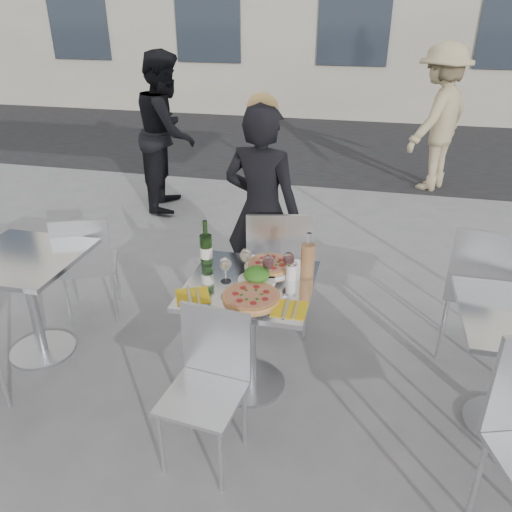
% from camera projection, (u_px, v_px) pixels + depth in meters
% --- Properties ---
extents(ground, '(80.00, 80.00, 0.00)m').
position_uv_depth(ground, '(251.00, 385.00, 3.20)').
color(ground, slate).
extents(street_asphalt, '(24.00, 5.00, 0.00)m').
position_uv_depth(street_asphalt, '(338.00, 143.00, 8.85)').
color(street_asphalt, black).
rests_on(street_asphalt, ground).
extents(main_table, '(0.72, 0.72, 0.75)m').
position_uv_depth(main_table, '(250.00, 314.00, 2.95)').
color(main_table, '#B7BABF').
rests_on(main_table, ground).
extents(side_table_left, '(0.72, 0.72, 0.75)m').
position_uv_depth(side_table_left, '(28.00, 285.00, 3.26)').
color(side_table_left, '#B7BABF').
rests_on(side_table_left, ground).
extents(chair_far, '(0.53, 0.54, 0.98)m').
position_uv_depth(chair_far, '(279.00, 262.00, 3.46)').
color(chair_far, silver).
rests_on(chair_far, ground).
extents(chair_near, '(0.42, 0.43, 0.83)m').
position_uv_depth(chair_near, '(209.00, 375.00, 2.54)').
color(chair_near, silver).
rests_on(chair_near, ground).
extents(side_chair_lfar, '(0.52, 0.53, 0.86)m').
position_uv_depth(side_chair_lfar, '(87.00, 260.00, 3.65)').
color(side_chair_lfar, silver).
rests_on(side_chair_lfar, ground).
extents(side_chair_rfar, '(0.54, 0.55, 1.00)m').
position_uv_depth(side_chair_rfar, '(485.00, 285.00, 3.17)').
color(side_chair_rfar, silver).
rests_on(side_chair_rfar, ground).
extents(woman_diner, '(0.65, 0.49, 1.61)m').
position_uv_depth(woman_diner, '(262.00, 212.00, 3.69)').
color(woman_diner, black).
rests_on(woman_diner, ground).
extents(pedestrian_a, '(0.83, 0.98, 1.77)m').
position_uv_depth(pedestrian_a, '(167.00, 132.00, 5.69)').
color(pedestrian_a, black).
rests_on(pedestrian_a, ground).
extents(pedestrian_b, '(1.18, 1.35, 1.81)m').
position_uv_depth(pedestrian_b, '(438.00, 118.00, 6.28)').
color(pedestrian_b, tan).
rests_on(pedestrian_b, ground).
extents(pizza_near, '(0.32, 0.32, 0.02)m').
position_uv_depth(pizza_near, '(251.00, 296.00, 2.71)').
color(pizza_near, tan).
rests_on(pizza_near, main_table).
extents(pizza_far, '(0.31, 0.31, 0.03)m').
position_uv_depth(pizza_far, '(270.00, 265.00, 3.03)').
color(pizza_far, white).
rests_on(pizza_far, main_table).
extents(salad_plate, '(0.22, 0.22, 0.09)m').
position_uv_depth(salad_plate, '(257.00, 276.00, 2.86)').
color(salad_plate, white).
rests_on(salad_plate, main_table).
extents(wine_bottle, '(0.07, 0.08, 0.29)m').
position_uv_depth(wine_bottle, '(206.00, 249.00, 3.00)').
color(wine_bottle, '#28531F').
rests_on(wine_bottle, main_table).
extents(carafe, '(0.08, 0.08, 0.29)m').
position_uv_depth(carafe, '(308.00, 261.00, 2.85)').
color(carafe, '#E5A461').
rests_on(carafe, main_table).
extents(sugar_shaker, '(0.06, 0.06, 0.11)m').
position_uv_depth(sugar_shaker, '(292.00, 270.00, 2.88)').
color(sugar_shaker, white).
rests_on(sugar_shaker, main_table).
extents(wineglass_white_a, '(0.07, 0.07, 0.16)m').
position_uv_depth(wineglass_white_a, '(225.00, 265.00, 2.83)').
color(wineglass_white_a, white).
rests_on(wineglass_white_a, main_table).
extents(wineglass_white_b, '(0.07, 0.07, 0.16)m').
position_uv_depth(wineglass_white_b, '(246.00, 256.00, 2.92)').
color(wineglass_white_b, white).
rests_on(wineglass_white_b, main_table).
extents(wineglass_red_a, '(0.07, 0.07, 0.16)m').
position_uv_depth(wineglass_red_a, '(268.00, 263.00, 2.85)').
color(wineglass_red_a, white).
rests_on(wineglass_red_a, main_table).
extents(wineglass_red_b, '(0.07, 0.07, 0.16)m').
position_uv_depth(wineglass_red_b, '(289.00, 260.00, 2.88)').
color(wineglass_red_b, white).
rests_on(wineglass_red_b, main_table).
extents(napkin_left, '(0.24, 0.24, 0.01)m').
position_uv_depth(napkin_left, '(193.00, 296.00, 2.73)').
color(napkin_left, gold).
rests_on(napkin_left, main_table).
extents(napkin_right, '(0.18, 0.20, 0.01)m').
position_uv_depth(napkin_right, '(290.00, 309.00, 2.61)').
color(napkin_right, gold).
rests_on(napkin_right, main_table).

